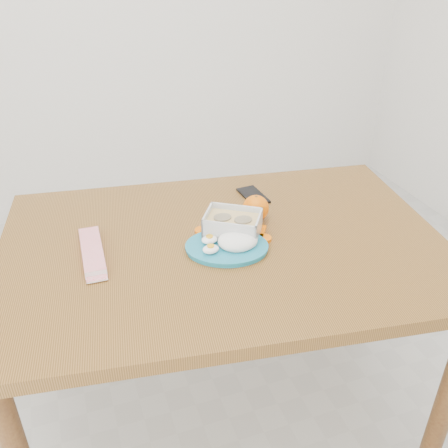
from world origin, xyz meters
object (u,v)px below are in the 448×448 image
object	(u,v)px
food_container	(233,225)
dining_table	(224,267)
smartphone	(253,196)
rice_plate	(230,243)
orange_fruit	(256,208)

from	to	relation	value
food_container	dining_table	bearing A→B (deg)	-117.81
smartphone	food_container	bearing A→B (deg)	-130.38
smartphone	rice_plate	bearing A→B (deg)	-128.30
dining_table	smartphone	size ratio (longest dim) A/B	10.57
orange_fruit	smartphone	distance (m)	0.16
dining_table	rice_plate	distance (m)	0.12
dining_table	orange_fruit	size ratio (longest dim) A/B	16.96
rice_plate	smartphone	world-z (taller)	rice_plate
orange_fruit	smartphone	xyz separation A→B (m)	(0.05, 0.15, -0.04)
orange_fruit	rice_plate	distance (m)	0.19
dining_table	smartphone	world-z (taller)	smartphone
food_container	orange_fruit	distance (m)	0.12
orange_fruit	smartphone	world-z (taller)	orange_fruit
orange_fruit	smartphone	bearing A→B (deg)	70.06
dining_table	food_container	size ratio (longest dim) A/B	6.16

